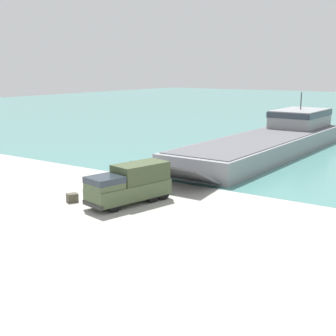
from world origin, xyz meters
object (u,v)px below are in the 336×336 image
at_px(military_truck, 129,184).
at_px(mooring_bollard, 118,170).
at_px(landing_craft, 273,139).
at_px(cargo_crate, 72,198).
at_px(soldier_on_ramp, 107,187).

relative_size(military_truck, mooring_bollard, 9.97).
bearing_deg(military_truck, landing_craft, -168.03).
xyz_separation_m(mooring_bollard, cargo_crate, (3.44, -9.54, -0.06)).
xyz_separation_m(military_truck, mooring_bollard, (-7.45, 7.34, -1.17)).
bearing_deg(landing_craft, soldier_on_ramp, -94.00).
height_order(military_truck, mooring_bollard, military_truck).
relative_size(military_truck, cargo_crate, 8.92).
xyz_separation_m(soldier_on_ramp, mooring_bollard, (-5.21, 7.41, -0.59)).
bearing_deg(military_truck, mooring_bollard, -122.00).
bearing_deg(mooring_bollard, soldier_on_ramp, -54.90).
bearing_deg(cargo_crate, soldier_on_ramp, 50.41).
relative_size(mooring_bollard, cargo_crate, 0.89).
bearing_deg(cargo_crate, landing_craft, 81.96).
xyz_separation_m(landing_craft, mooring_bollard, (-7.74, -20.87, -1.26)).
distance_m(soldier_on_ramp, cargo_crate, 2.84).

